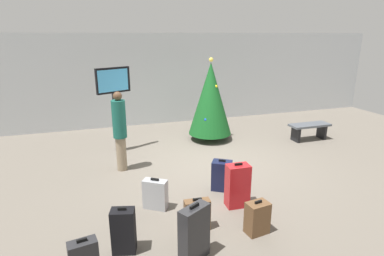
{
  "coord_description": "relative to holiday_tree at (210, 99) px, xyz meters",
  "views": [
    {
      "loc": [
        -2.52,
        -6.41,
        2.97
      ],
      "look_at": [
        -0.42,
        0.14,
        0.9
      ],
      "focal_mm": 29.17,
      "sensor_mm": 36.0,
      "label": 1
    }
  ],
  "objects": [
    {
      "name": "waiting_bench",
      "position": [
        2.75,
        -0.92,
        -0.87
      ],
      "size": [
        1.2,
        0.44,
        0.48
      ],
      "color": "#4C5159",
      "rests_on": "ground_plane"
    },
    {
      "name": "suitcase_4",
      "position": [
        -0.89,
        -2.98,
        -0.92
      ],
      "size": [
        0.47,
        0.43,
        0.64
      ],
      "color": "#141938",
      "rests_on": "ground_plane"
    },
    {
      "name": "suitcase_2",
      "position": [
        -2.28,
        -3.27,
        -0.95
      ],
      "size": [
        0.46,
        0.39,
        0.58
      ],
      "color": "#9EA0A5",
      "rests_on": "ground_plane"
    },
    {
      "name": "suitcase_1",
      "position": [
        -0.87,
        -3.64,
        -0.83
      ],
      "size": [
        0.41,
        0.28,
        0.83
      ],
      "color": "#B2191E",
      "rests_on": "ground_plane"
    },
    {
      "name": "traveller_0",
      "position": [
        -2.68,
        -1.41,
        -0.26
      ],
      "size": [
        0.43,
        0.43,
        1.8
      ],
      "color": "gray",
      "rests_on": "ground_plane"
    },
    {
      "name": "suitcase_7",
      "position": [
        -2.93,
        -4.28,
        -0.89
      ],
      "size": [
        0.37,
        0.29,
        0.7
      ],
      "color": "black",
      "rests_on": "ground_plane"
    },
    {
      "name": "back_wall",
      "position": [
        -0.65,
        2.27,
        0.29
      ],
      "size": [
        16.0,
        0.2,
        3.02
      ],
      "primitive_type": "cube",
      "color": "#B7BCC1",
      "rests_on": "ground_plane"
    },
    {
      "name": "suitcase_5",
      "position": [
        -0.92,
        -4.46,
        -0.96
      ],
      "size": [
        0.37,
        0.28,
        0.55
      ],
      "color": "brown",
      "rests_on": "ground_plane"
    },
    {
      "name": "flight_info_kiosk",
      "position": [
        -2.66,
        -0.11,
        0.32
      ],
      "size": [
        0.87,
        0.47,
        2.19
      ],
      "color": "#333338",
      "rests_on": "ground_plane"
    },
    {
      "name": "suitcase_6",
      "position": [
        -1.78,
        -4.09,
        -0.97
      ],
      "size": [
        0.41,
        0.19,
        0.55
      ],
      "color": "brown",
      "rests_on": "ground_plane"
    },
    {
      "name": "suitcase_3",
      "position": [
        -2.03,
        -4.73,
        -0.82
      ],
      "size": [
        0.48,
        0.38,
        0.84
      ],
      "color": "#232326",
      "rests_on": "ground_plane"
    },
    {
      "name": "ground_plane",
      "position": [
        -0.65,
        -1.74,
        -1.22
      ],
      "size": [
        16.0,
        16.0,
        0.0
      ],
      "primitive_type": "plane",
      "color": "#665E54"
    },
    {
      "name": "holiday_tree",
      "position": [
        0.0,
        0.0,
        0.0
      ],
      "size": [
        1.24,
        1.24,
        2.37
      ],
      "color": "#4C3319",
      "rests_on": "ground_plane"
    }
  ]
}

